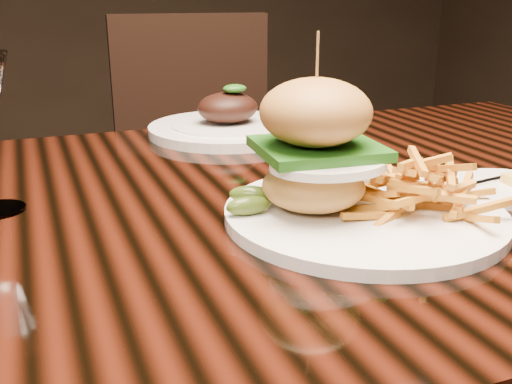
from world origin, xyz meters
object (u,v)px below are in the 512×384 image
object	(u,v)px
far_dish	(228,125)
chair_far	(201,163)
dining_table	(256,245)
burger_plate	(358,175)

from	to	relation	value
far_dish	chair_far	distance (m)	0.60
dining_table	chair_far	distance (m)	0.92
dining_table	chair_far	world-z (taller)	chair_far
dining_table	burger_plate	xyz separation A→B (m)	(0.08, -0.14, 0.13)
far_dish	chair_far	world-z (taller)	chair_far
burger_plate	far_dish	bearing A→B (deg)	106.55
chair_far	dining_table	bearing A→B (deg)	-96.88
dining_table	chair_far	size ratio (longest dim) A/B	1.68
far_dish	burger_plate	bearing A→B (deg)	-90.41
chair_far	far_dish	bearing A→B (deg)	-95.94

